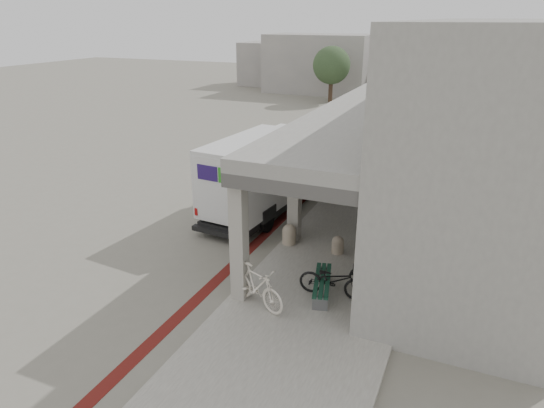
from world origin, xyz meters
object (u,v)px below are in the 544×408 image
at_px(bicycle_cream, 257,286).
at_px(utility_cabinet, 378,204).
at_px(bench, 322,283).
at_px(bicycle_black, 333,280).
at_px(fedex_truck, 268,171).

bearing_deg(bicycle_cream, utility_cabinet, 8.73).
bearing_deg(bench, bicycle_black, -11.71).
relative_size(fedex_truck, bicycle_black, 3.90).
relative_size(bench, bicycle_black, 1.04).
height_order(fedex_truck, bench, fedex_truck).
xyz_separation_m(utility_cabinet, bicycle_cream, (-1.63, -6.98, -0.01)).
xyz_separation_m(utility_cabinet, bicycle_black, (0.04, -5.78, -0.09)).
bearing_deg(bench, fedex_truck, 112.37).
xyz_separation_m(fedex_truck, bicycle_black, (4.22, -5.29, -0.99)).
relative_size(fedex_truck, bench, 3.77).
relative_size(bench, utility_cabinet, 1.67).
bearing_deg(fedex_truck, bicycle_black, -46.12).
xyz_separation_m(bench, bicycle_cream, (-1.38, -1.18, 0.25)).
distance_m(utility_cabinet, bicycle_black, 5.79).
distance_m(fedex_truck, bicycle_black, 6.84).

